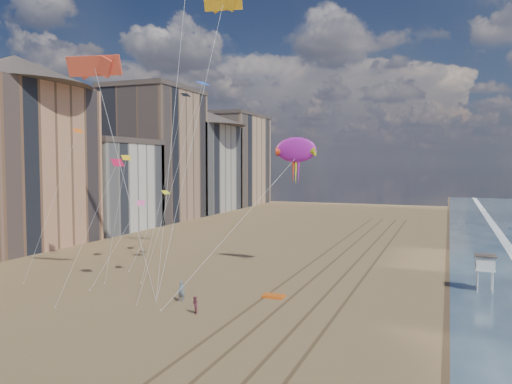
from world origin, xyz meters
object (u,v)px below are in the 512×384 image
grounded_kite (274,296)px  kite_flyer_a (182,291)px  show_kite (296,150)px  kite_flyer_b (195,305)px  lifeguard_stand (485,263)px

grounded_kite → kite_flyer_a: kite_flyer_a is taller
show_kite → kite_flyer_b: size_ratio=15.70×
grounded_kite → kite_flyer_a: size_ratio=1.05×
show_kite → kite_flyer_a: 21.09m
show_kite → kite_flyer_a: bearing=-111.6°
lifeguard_stand → kite_flyer_b: lifeguard_stand is taller
lifeguard_stand → show_kite: 22.74m
kite_flyer_b → lifeguard_stand: bearing=84.2°
lifeguard_stand → kite_flyer_b: 28.47m
lifeguard_stand → grounded_kite: size_ratio=1.82×
grounded_kite → kite_flyer_a: bearing=-149.2°
lifeguard_stand → grounded_kite: 20.98m
lifeguard_stand → show_kite: (-19.73, 1.55, 11.20)m
grounded_kite → kite_flyer_b: 8.51m
grounded_kite → kite_flyer_b: (-4.44, -7.24, 0.64)m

